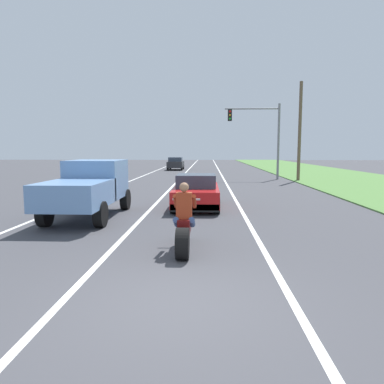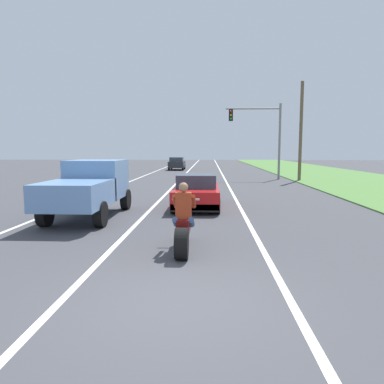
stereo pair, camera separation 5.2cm
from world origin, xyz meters
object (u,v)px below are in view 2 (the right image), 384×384
at_px(distant_car_far_ahead, 177,163).
at_px(traffic_light_mast_near, 263,129).
at_px(sports_car_red, 197,192).
at_px(motorcycle_with_rider, 184,227).
at_px(pickup_truck_left_lane_light_blue, 89,186).

bearing_deg(distant_car_far_ahead, traffic_light_mast_near, -58.78).
height_order(sports_car_red, distant_car_far_ahead, distant_car_far_ahead).
distance_m(motorcycle_with_rider, traffic_light_mast_near, 21.85).
distance_m(motorcycle_with_rider, distant_car_far_ahead, 34.52).
bearing_deg(motorcycle_with_rider, sports_car_red, 89.30).
bearing_deg(pickup_truck_left_lane_light_blue, sports_car_red, 33.16).
bearing_deg(traffic_light_mast_near, sports_car_red, -108.28).
bearing_deg(distant_car_far_ahead, motorcycle_with_rider, -84.64).
relative_size(pickup_truck_left_lane_light_blue, distant_car_far_ahead, 1.20).
bearing_deg(sports_car_red, distant_car_far_ahead, 96.78).
distance_m(traffic_light_mast_near, distant_car_far_ahead, 15.92).
xyz_separation_m(motorcycle_with_rider, sports_car_red, (0.08, 6.57, 0.04)).
height_order(motorcycle_with_rider, pickup_truck_left_lane_light_blue, pickup_truck_left_lane_light_blue).
height_order(sports_car_red, pickup_truck_left_lane_light_blue, pickup_truck_left_lane_light_blue).
bearing_deg(motorcycle_with_rider, distant_car_far_ahead, 95.36).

